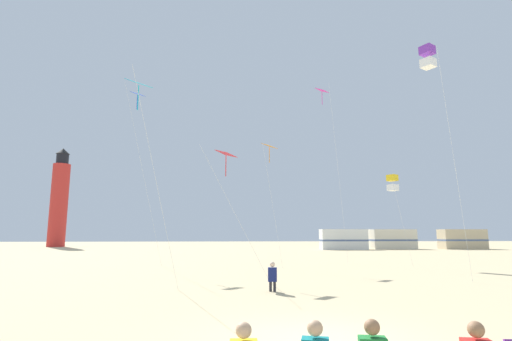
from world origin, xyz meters
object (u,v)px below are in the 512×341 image
at_px(rv_van_cream, 393,239).
at_px(kite_diamond_orange, 269,150).
at_px(kite_box_gold, 393,183).
at_px(rv_van_tan, 462,239).
at_px(rv_van_white, 343,239).
at_px(kite_diamond_cyan, 140,90).
at_px(kite_flyer_standing, 272,276).
at_px(lighthouse_distant, 59,200).
at_px(kite_diamond_scarlet, 226,158).
at_px(kite_box_violet, 428,57).
at_px(kite_diamond_blue, 138,102).
at_px(kite_diamond_magenta, 323,99).

bearing_deg(rv_van_cream, kite_diamond_orange, -128.72).
bearing_deg(kite_box_gold, rv_van_tan, 51.68).
bearing_deg(rv_van_white, kite_box_gold, -98.71).
bearing_deg(kite_diamond_cyan, kite_flyer_standing, -7.98).
distance_m(kite_diamond_orange, lighthouse_distant, 52.35).
relative_size(kite_diamond_scarlet, rv_van_cream, 1.00).
distance_m(kite_box_violet, rv_van_white, 38.06).
distance_m(kite_diamond_cyan, rv_van_tan, 54.21).
relative_size(kite_diamond_scarlet, lighthouse_distant, 0.39).
height_order(kite_diamond_blue, kite_diamond_scarlet, kite_diamond_blue).
relative_size(kite_diamond_blue, rv_van_white, 1.98).
height_order(kite_box_gold, rv_van_white, kite_box_gold).
distance_m(kite_flyer_standing, kite_diamond_cyan, 9.46).
distance_m(kite_diamond_orange, kite_box_gold, 9.07).
height_order(lighthouse_distant, rv_van_white, lighthouse_distant).
xyz_separation_m(kite_diamond_magenta, rv_van_white, (8.64, 24.90, -11.49)).
bearing_deg(rv_van_white, rv_van_tan, 1.74).
distance_m(rv_van_cream, rv_van_tan, 10.05).
xyz_separation_m(kite_flyer_standing, rv_van_white, (14.43, 38.92, 0.78)).
xyz_separation_m(kite_diamond_magenta, rv_van_cream, (16.21, 25.97, -11.49)).
distance_m(kite_diamond_scarlet, lighthouse_distant, 56.13).
height_order(kite_box_violet, rv_van_white, kite_box_violet).
height_order(kite_box_violet, lighthouse_distant, lighthouse_distant).
relative_size(kite_flyer_standing, lighthouse_distant, 0.07).
relative_size(kite_box_gold, kite_diamond_cyan, 0.72).
distance_m(kite_diamond_scarlet, kite_diamond_magenta, 13.95).
bearing_deg(rv_van_cream, kite_box_violet, -113.01).
distance_m(kite_diamond_magenta, kite_diamond_cyan, 18.03).
relative_size(kite_diamond_blue, kite_diamond_cyan, 1.45).
xyz_separation_m(kite_flyer_standing, kite_box_violet, (8.33, 2.62, 10.47)).
relative_size(kite_diamond_orange, rv_van_cream, 1.29).
height_order(lighthouse_distant, rv_van_cream, lighthouse_distant).
relative_size(kite_flyer_standing, kite_diamond_cyan, 0.13).
height_order(kite_diamond_blue, kite_diamond_cyan, kite_diamond_blue).
relative_size(kite_diamond_blue, lighthouse_distant, 0.76).
xyz_separation_m(kite_box_violet, rv_van_white, (6.10, 36.30, -9.70)).
xyz_separation_m(kite_box_violet, lighthouse_distant, (-38.75, 50.18, -3.25)).
bearing_deg(kite_flyer_standing, kite_diamond_orange, -88.89).
bearing_deg(rv_van_white, kite_flyer_standing, -109.72).
distance_m(kite_diamond_orange, rv_van_tan, 42.41).
relative_size(kite_box_gold, lighthouse_distant, 0.38).
relative_size(kite_diamond_orange, kite_diamond_magenta, 0.61).
bearing_deg(kite_diamond_magenta, rv_van_cream, 58.03).
bearing_deg(kite_box_violet, kite_diamond_scarlet, 169.48).
bearing_deg(rv_van_cream, kite_diamond_scarlet, -126.83).
relative_size(rv_van_white, rv_van_cream, 0.99).
height_order(kite_diamond_scarlet, kite_box_gold, kite_diamond_scarlet).
height_order(kite_flyer_standing, kite_box_gold, kite_box_gold).
distance_m(kite_diamond_blue, lighthouse_distant, 45.65).
height_order(kite_flyer_standing, lighthouse_distant, lighthouse_distant).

